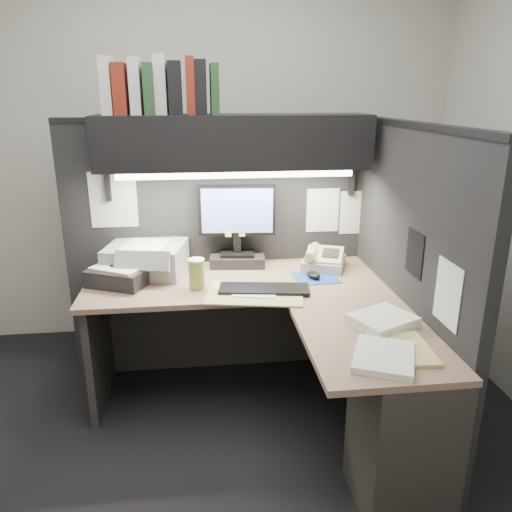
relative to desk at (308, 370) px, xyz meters
name	(u,v)px	position (x,y,z in m)	size (l,w,h in m)	color
floor	(225,450)	(-0.43, 0.00, -0.44)	(3.50, 3.50, 0.00)	black
wall_back	(209,154)	(-0.43, 1.50, 0.91)	(3.50, 0.04, 2.70)	beige
wall_front	(267,376)	(-0.43, -1.50, 0.91)	(3.50, 0.04, 2.70)	beige
partition_back	(219,250)	(-0.40, 0.93, 0.36)	(1.90, 0.06, 1.60)	black
partition_right	(406,285)	(0.55, 0.18, 0.36)	(0.06, 1.50, 1.60)	black
desk	(308,370)	(0.00, 0.00, 0.00)	(1.70, 1.53, 0.73)	#8E6E5A
overhead_shelf	(234,142)	(-0.30, 0.75, 1.06)	(1.55, 0.34, 0.30)	black
task_light_tube	(236,175)	(-0.30, 0.61, 0.89)	(0.04, 0.04, 1.32)	white
monitor	(237,234)	(-0.28, 0.82, 0.49)	(0.47, 0.24, 0.51)	black
keyboard	(264,289)	(-0.18, 0.36, 0.30)	(0.49, 0.16, 0.02)	black
mousepad	(316,278)	(0.16, 0.53, 0.29)	(0.24, 0.22, 0.00)	navy
mouse	(313,275)	(0.14, 0.52, 0.31)	(0.06, 0.10, 0.04)	black
telephone	(324,260)	(0.24, 0.70, 0.34)	(0.24, 0.25, 0.10)	tan
coffee_cup	(197,275)	(-0.54, 0.44, 0.37)	(0.09, 0.09, 0.16)	gold
printer	(146,259)	(-0.84, 0.74, 0.38)	(0.44, 0.38, 0.18)	#95989A
notebook_stack	(121,275)	(-0.97, 0.58, 0.34)	(0.32, 0.27, 0.10)	black
open_folder	(255,294)	(-0.23, 0.32, 0.29)	(0.51, 0.33, 0.01)	tan
paper_stack_a	(383,321)	(0.31, -0.13, 0.31)	(0.27, 0.23, 0.05)	white
paper_stack_b	(384,357)	(0.21, -0.44, 0.30)	(0.23, 0.29, 0.03)	white
manila_stack	(402,349)	(0.31, -0.37, 0.30)	(0.23, 0.29, 0.02)	tan
binder_row	(160,88)	(-0.70, 0.75, 1.35)	(0.62, 0.26, 0.31)	silver
pinned_papers	(289,224)	(0.00, 0.56, 0.61)	(1.76, 1.31, 0.51)	white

